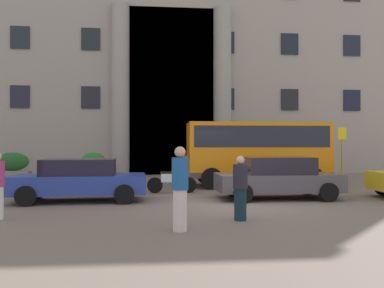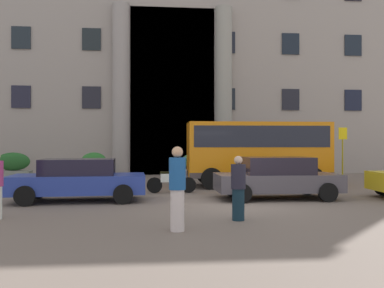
{
  "view_description": "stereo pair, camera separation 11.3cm",
  "coord_description": "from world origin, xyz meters",
  "px_view_note": "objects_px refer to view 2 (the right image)",
  "views": [
    {
      "loc": [
        -2.56,
        -12.51,
        1.86
      ],
      "look_at": [
        -0.77,
        5.58,
        1.88
      ],
      "focal_mm": 38.64,
      "sensor_mm": 36.0,
      "label": 1
    },
    {
      "loc": [
        -2.45,
        -12.52,
        1.86
      ],
      "look_at": [
        -0.77,
        5.58,
        1.88
      ],
      "focal_mm": 38.64,
      "sensor_mm": 36.0,
      "label": 2
    }
  ],
  "objects_px": {
    "orange_minibus": "(257,149)",
    "pedestrian_man_crossing": "(238,188)",
    "parked_hatchback_near": "(277,178)",
    "motorcycle_near_kerb": "(170,181)",
    "bus_stop_sign": "(343,148)",
    "parked_sedan_second": "(78,179)",
    "pedestrian_man_red_shirt": "(177,188)",
    "hedge_planter_far_east": "(13,166)",
    "scooter_by_planter": "(75,182)",
    "hedge_planter_entrance_left": "(198,166)",
    "hedge_planter_entrance_right": "(94,166)"
  },
  "relations": [
    {
      "from": "orange_minibus",
      "to": "motorcycle_near_kerb",
      "type": "height_order",
      "value": "orange_minibus"
    },
    {
      "from": "bus_stop_sign",
      "to": "hedge_planter_entrance_right",
      "type": "xyz_separation_m",
      "value": [
        -12.86,
        3.05,
        -0.99
      ]
    },
    {
      "from": "hedge_planter_far_east",
      "to": "pedestrian_man_crossing",
      "type": "xyz_separation_m",
      "value": [
        9.64,
        -13.11,
        0.1
      ]
    },
    {
      "from": "hedge_planter_entrance_right",
      "to": "motorcycle_near_kerb",
      "type": "distance_m",
      "value": 8.33
    },
    {
      "from": "motorcycle_near_kerb",
      "to": "pedestrian_man_crossing",
      "type": "relative_size",
      "value": 1.2
    },
    {
      "from": "hedge_planter_entrance_left",
      "to": "parked_sedan_second",
      "type": "relative_size",
      "value": 0.44
    },
    {
      "from": "parked_sedan_second",
      "to": "hedge_planter_entrance_right",
      "type": "bearing_deg",
      "value": 92.05
    },
    {
      "from": "hedge_planter_entrance_right",
      "to": "scooter_by_planter",
      "type": "distance_m",
      "value": 7.62
    },
    {
      "from": "hedge_planter_entrance_left",
      "to": "parked_hatchback_near",
      "type": "bearing_deg",
      "value": -79.02
    },
    {
      "from": "parked_sedan_second",
      "to": "scooter_by_planter",
      "type": "xyz_separation_m",
      "value": [
        -0.43,
        1.8,
        -0.26
      ]
    },
    {
      "from": "hedge_planter_far_east",
      "to": "motorcycle_near_kerb",
      "type": "height_order",
      "value": "hedge_planter_far_east"
    },
    {
      "from": "orange_minibus",
      "to": "parked_sedan_second",
      "type": "height_order",
      "value": "orange_minibus"
    },
    {
      "from": "motorcycle_near_kerb",
      "to": "pedestrian_man_crossing",
      "type": "xyz_separation_m",
      "value": [
        1.43,
        -5.91,
        0.34
      ]
    },
    {
      "from": "scooter_by_planter",
      "to": "pedestrian_man_crossing",
      "type": "distance_m",
      "value": 7.52
    },
    {
      "from": "motorcycle_near_kerb",
      "to": "parked_hatchback_near",
      "type": "bearing_deg",
      "value": -29.06
    },
    {
      "from": "parked_hatchback_near",
      "to": "motorcycle_near_kerb",
      "type": "distance_m",
      "value": 4.13
    },
    {
      "from": "hedge_planter_far_east",
      "to": "scooter_by_planter",
      "type": "relative_size",
      "value": 0.99
    },
    {
      "from": "parked_sedan_second",
      "to": "pedestrian_man_red_shirt",
      "type": "distance_m",
      "value": 5.78
    },
    {
      "from": "bus_stop_sign",
      "to": "pedestrian_man_red_shirt",
      "type": "distance_m",
      "value": 14.52
    },
    {
      "from": "parked_hatchback_near",
      "to": "pedestrian_man_crossing",
      "type": "relative_size",
      "value": 2.63
    },
    {
      "from": "parked_sedan_second",
      "to": "parked_hatchback_near",
      "type": "distance_m",
      "value": 6.67
    },
    {
      "from": "orange_minibus",
      "to": "parked_hatchback_near",
      "type": "relative_size",
      "value": 1.49
    },
    {
      "from": "orange_minibus",
      "to": "pedestrian_man_crossing",
      "type": "xyz_separation_m",
      "value": [
        -2.5,
        -8.06,
        -0.89
      ]
    },
    {
      "from": "motorcycle_near_kerb",
      "to": "scooter_by_planter",
      "type": "relative_size",
      "value": 1.01
    },
    {
      "from": "parked_hatchback_near",
      "to": "pedestrian_man_crossing",
      "type": "height_order",
      "value": "pedestrian_man_crossing"
    },
    {
      "from": "orange_minibus",
      "to": "pedestrian_man_red_shirt",
      "type": "relative_size",
      "value": 3.4
    },
    {
      "from": "bus_stop_sign",
      "to": "hedge_planter_far_east",
      "type": "bearing_deg",
      "value": 170.35
    },
    {
      "from": "pedestrian_man_crossing",
      "to": "hedge_planter_entrance_left",
      "type": "bearing_deg",
      "value": -25.28
    },
    {
      "from": "bus_stop_sign",
      "to": "pedestrian_man_red_shirt",
      "type": "relative_size",
      "value": 1.5
    },
    {
      "from": "orange_minibus",
      "to": "hedge_planter_entrance_left",
      "type": "relative_size",
      "value": 3.18
    },
    {
      "from": "hedge_planter_entrance_right",
      "to": "motorcycle_near_kerb",
      "type": "xyz_separation_m",
      "value": [
        3.93,
        -7.34,
        -0.24
      ]
    },
    {
      "from": "bus_stop_sign",
      "to": "hedge_planter_entrance_left",
      "type": "distance_m",
      "value": 7.63
    },
    {
      "from": "bus_stop_sign",
      "to": "motorcycle_near_kerb",
      "type": "bearing_deg",
      "value": -154.34
    },
    {
      "from": "hedge_planter_far_east",
      "to": "pedestrian_man_red_shirt",
      "type": "distance_m",
      "value": 16.36
    },
    {
      "from": "parked_sedan_second",
      "to": "parked_hatchback_near",
      "type": "height_order",
      "value": "parked_hatchback_near"
    },
    {
      "from": "hedge_planter_entrance_left",
      "to": "motorcycle_near_kerb",
      "type": "xyz_separation_m",
      "value": [
        -1.84,
        -6.91,
        -0.23
      ]
    },
    {
      "from": "parked_sedan_second",
      "to": "motorcycle_near_kerb",
      "type": "height_order",
      "value": "parked_sedan_second"
    },
    {
      "from": "hedge_planter_entrance_right",
      "to": "motorcycle_near_kerb",
      "type": "bearing_deg",
      "value": -61.83
    },
    {
      "from": "pedestrian_man_red_shirt",
      "to": "parked_sedan_second",
      "type": "bearing_deg",
      "value": -10.64
    },
    {
      "from": "motorcycle_near_kerb",
      "to": "pedestrian_man_crossing",
      "type": "bearing_deg",
      "value": -75.68
    },
    {
      "from": "bus_stop_sign",
      "to": "parked_sedan_second",
      "type": "bearing_deg",
      "value": -152.15
    },
    {
      "from": "parked_sedan_second",
      "to": "orange_minibus",
      "type": "bearing_deg",
      "value": 27.9
    },
    {
      "from": "hedge_planter_entrance_right",
      "to": "hedge_planter_entrance_left",
      "type": "relative_size",
      "value": 0.73
    },
    {
      "from": "orange_minibus",
      "to": "parked_hatchback_near",
      "type": "distance_m",
      "value": 4.32
    },
    {
      "from": "orange_minibus",
      "to": "hedge_planter_far_east",
      "type": "distance_m",
      "value": 13.19
    },
    {
      "from": "scooter_by_planter",
      "to": "pedestrian_man_red_shirt",
      "type": "distance_m",
      "value": 7.59
    },
    {
      "from": "orange_minibus",
      "to": "parked_sedan_second",
      "type": "xyz_separation_m",
      "value": [
        -7.03,
        -4.21,
        -0.97
      ]
    },
    {
      "from": "orange_minibus",
      "to": "parked_hatchback_near",
      "type": "height_order",
      "value": "orange_minibus"
    },
    {
      "from": "orange_minibus",
      "to": "scooter_by_planter",
      "type": "distance_m",
      "value": 7.93
    },
    {
      "from": "hedge_planter_entrance_left",
      "to": "scooter_by_planter",
      "type": "distance_m",
      "value": 8.96
    }
  ]
}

